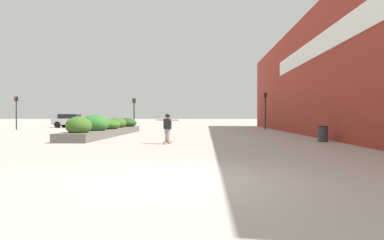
{
  "coord_description": "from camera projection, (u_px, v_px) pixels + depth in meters",
  "views": [
    {
      "loc": [
        0.74,
        -7.24,
        1.34
      ],
      "look_at": [
        -0.36,
        20.1,
        1.02
      ],
      "focal_mm": 32.0,
      "sensor_mm": 36.0,
      "label": 1
    }
  ],
  "objects": [
    {
      "name": "building_wall_right",
      "position": [
        307.0,
        76.0,
        23.87
      ],
      "size": [
        0.67,
        42.56,
        8.29
      ],
      "color": "maroon",
      "rests_on": "ground_plane"
    },
    {
      "name": "skateboard",
      "position": [
        167.0,
        142.0,
        16.38
      ],
      "size": [
        0.44,
        0.61,
        0.1
      ],
      "rotation": [
        0.0,
        0.0,
        -0.5
      ],
      "color": "black",
      "rests_on": "ground_plane"
    },
    {
      "name": "car_center_left",
      "position": [
        71.0,
        120.0,
        39.33
      ],
      "size": [
        3.81,
        2.04,
        1.55
      ],
      "rotation": [
        0.0,
        0.0,
        -1.57
      ],
      "color": "#BCBCC1",
      "rests_on": "ground_plane"
    },
    {
      "name": "ground_plane",
      "position": [
        171.0,
        179.0,
        7.27
      ],
      "size": [
        300.0,
        300.0,
        0.0
      ],
      "primitive_type": "plane",
      "color": "#ADA89E"
    },
    {
      "name": "skateboarder",
      "position": [
        167.0,
        125.0,
        16.37
      ],
      "size": [
        1.15,
        0.68,
        1.36
      ],
      "rotation": [
        0.0,
        0.0,
        -0.5
      ],
      "color": "tan",
      "rests_on": "skateboard"
    },
    {
      "name": "car_leftmost",
      "position": [
        368.0,
        122.0,
        35.5
      ],
      "size": [
        4.78,
        2.0,
        1.36
      ],
      "rotation": [
        0.0,
        0.0,
        1.57
      ],
      "color": "slate",
      "rests_on": "ground_plane"
    },
    {
      "name": "trash_bin",
      "position": [
        323.0,
        134.0,
        17.69
      ],
      "size": [
        0.52,
        0.52,
        0.82
      ],
      "color": "#38383D",
      "rests_on": "ground_plane"
    },
    {
      "name": "planter_box",
      "position": [
        108.0,
        128.0,
        23.43
      ],
      "size": [
        1.94,
        13.46,
        1.42
      ],
      "color": "#605B54",
      "rests_on": "ground_plane"
    },
    {
      "name": "traffic_light_right",
      "position": [
        265.0,
        105.0,
        32.85
      ],
      "size": [
        0.28,
        0.3,
        3.59
      ],
      "color": "black",
      "rests_on": "ground_plane"
    },
    {
      "name": "traffic_light_left",
      "position": [
        134.0,
        108.0,
        33.34
      ],
      "size": [
        0.28,
        0.3,
        3.08
      ],
      "color": "black",
      "rests_on": "ground_plane"
    },
    {
      "name": "traffic_light_far_left",
      "position": [
        16.0,
        107.0,
        33.34
      ],
      "size": [
        0.28,
        0.3,
        3.26
      ],
      "color": "black",
      "rests_on": "ground_plane"
    }
  ]
}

